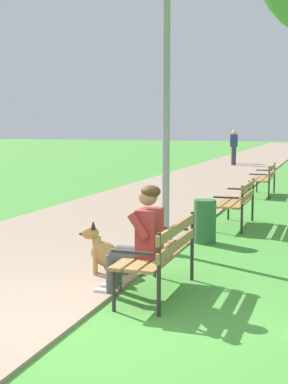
{
  "coord_description": "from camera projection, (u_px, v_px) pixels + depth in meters",
  "views": [
    {
      "loc": [
        2.09,
        -4.59,
        1.9
      ],
      "look_at": [
        -0.54,
        3.22,
        0.9
      ],
      "focal_mm": 52.07,
      "sensor_mm": 36.0,
      "label": 1
    }
  ],
  "objects": [
    {
      "name": "park_bench_mid",
      "position": [
        238.0,
        199.0,
        10.37
      ],
      "size": [
        0.55,
        1.5,
        0.85
      ],
      "color": "olive",
      "rests_on": "ground"
    },
    {
      "name": "paved_path",
      "position": [
        246.0,
        162.0,
        28.42
      ],
      "size": [
        3.79,
        60.0,
        0.04
      ],
      "primitive_type": "cube",
      "color": "gray",
      "rests_on": "ground"
    },
    {
      "name": "pedestrian_distant",
      "position": [
        234.0,
        148.0,
        25.74
      ],
      "size": [
        0.32,
        0.22,
        1.65
      ],
      "color": "#383842",
      "rests_on": "ground"
    },
    {
      "name": "park_bench_far",
      "position": [
        265.0,
        177.0,
        14.9
      ],
      "size": [
        0.55,
        1.5,
        0.85
      ],
      "color": "olive",
      "rests_on": "ground"
    },
    {
      "name": "pedestrian_further_distant",
      "position": [
        234.0,
        147.0,
        26.95
      ],
      "size": [
        0.32,
        0.22,
        1.65
      ],
      "color": "#383842",
      "rests_on": "ground"
    },
    {
      "name": "park_bench_near",
      "position": [
        162.0,
        250.0,
        6.19
      ],
      "size": [
        0.55,
        1.5,
        0.85
      ],
      "color": "olive",
      "rests_on": "ground"
    },
    {
      "name": "ground_plane",
      "position": [
        89.0,
        329.0,
        5.21
      ],
      "size": [
        120.0,
        120.0,
        0.0
      ],
      "primitive_type": "plane",
      "color": "#478E38"
    },
    {
      "name": "person_seated_on_near_bench",
      "position": [
        140.0,
        236.0,
        6.11
      ],
      "size": [
        0.74,
        0.49,
        1.25
      ],
      "color": "#4C4C51",
      "rests_on": "ground"
    },
    {
      "name": "dog_shepherd",
      "position": [
        109.0,
        256.0,
        6.98
      ],
      "size": [
        0.79,
        0.46,
        0.71
      ],
      "color": "#B27F47",
      "rests_on": "ground"
    },
    {
      "name": "litter_bin",
      "position": [
        205.0,
        221.0,
        8.97
      ],
      "size": [
        0.36,
        0.36,
        0.7
      ],
      "primitive_type": "cylinder",
      "color": "#2D6638",
      "rests_on": "ground"
    },
    {
      "name": "lamp_post_near",
      "position": [
        166.0,
        96.0,
        8.03
      ],
      "size": [
        0.24,
        0.24,
        4.46
      ],
      "color": "gray",
      "rests_on": "ground"
    }
  ]
}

